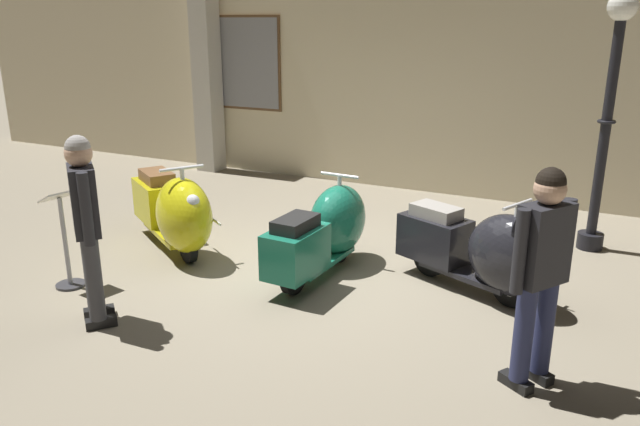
{
  "coord_description": "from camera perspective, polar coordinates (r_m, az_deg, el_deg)",
  "views": [
    {
      "loc": [
        2.69,
        -5.16,
        2.49
      ],
      "look_at": [
        -0.02,
        0.32,
        0.56
      ],
      "focal_mm": 34.67,
      "sensor_mm": 36.0,
      "label": 1
    }
  ],
  "objects": [
    {
      "name": "scooter_1",
      "position": [
        6.25,
        0.56,
        -1.61
      ],
      "size": [
        0.55,
        1.61,
        0.97
      ],
      "rotation": [
        0.0,
        0.0,
        1.52
      ],
      "color": "black",
      "rests_on": "ground"
    },
    {
      "name": "scooter_0",
      "position": [
        6.93,
        -13.17,
        0.12
      ],
      "size": [
        1.7,
        1.33,
        1.04
      ],
      "rotation": [
        0.0,
        0.0,
        -0.57
      ],
      "color": "black",
      "rests_on": "ground"
    },
    {
      "name": "info_stanchion",
      "position": [
        6.39,
        -22.41,
        -2.95
      ],
      "size": [
        0.28,
        0.36,
        0.97
      ],
      "color": "#333338",
      "rests_on": "ground"
    },
    {
      "name": "visitor_1",
      "position": [
        4.4,
        19.75,
        -4.5
      ],
      "size": [
        0.38,
        0.47,
        1.59
      ],
      "rotation": [
        0.0,
        0.0,
        2.57
      ],
      "color": "black",
      "rests_on": "ground"
    },
    {
      "name": "ground_plane",
      "position": [
        6.33,
        -1.11,
        -5.65
      ],
      "size": [
        60.0,
        60.0,
        0.0
      ],
      "primitive_type": "plane",
      "color": "gray"
    },
    {
      "name": "visitor_0",
      "position": [
        5.38,
        -20.78,
        -0.44
      ],
      "size": [
        0.44,
        0.41,
        1.62
      ],
      "rotation": [
        0.0,
        0.0,
        0.87
      ],
      "color": "black",
      "rests_on": "ground"
    },
    {
      "name": "scooter_2",
      "position": [
        5.91,
        14.97,
        -3.4
      ],
      "size": [
        1.64,
        1.03,
        0.97
      ],
      "rotation": [
        0.0,
        0.0,
        -0.39
      ],
      "color": "black",
      "rests_on": "ground"
    },
    {
      "name": "lamppost",
      "position": [
        7.31,
        25.06,
        8.64
      ],
      "size": [
        0.3,
        0.3,
        2.76
      ],
      "color": "black",
      "rests_on": "ground"
    },
    {
      "name": "showroom_back_wall",
      "position": [
        9.31,
        8.76,
        12.81
      ],
      "size": [
        18.0,
        0.63,
        3.52
      ],
      "color": "beige",
      "rests_on": "ground"
    }
  ]
}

